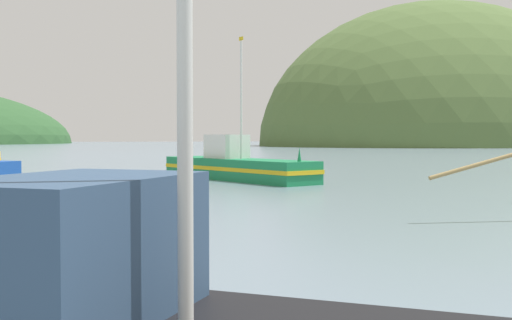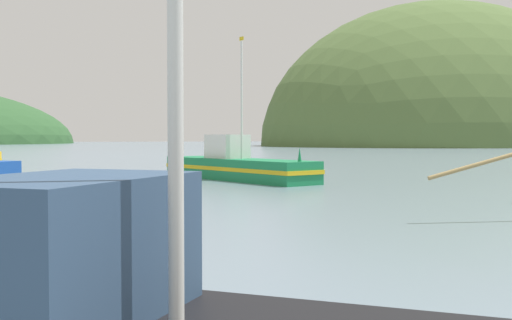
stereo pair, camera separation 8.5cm
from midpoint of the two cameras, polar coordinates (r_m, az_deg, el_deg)
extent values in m
ellipsoid|color=#516B38|center=(175.10, 16.42, 1.26)|extent=(98.13, 78.50, 75.32)
cube|color=#334C6B|center=(5.37, -16.37, -7.61)|extent=(2.45, 2.58, 1.16)
cube|color=#197A47|center=(35.26, -1.66, -0.83)|extent=(6.14, 11.61, 1.18)
cube|color=gold|center=(35.26, -1.66, -0.74)|extent=(6.20, 11.73, 0.21)
cone|color=#197A47|center=(31.10, 4.04, 0.49)|extent=(0.26, 0.26, 0.70)
cube|color=silver|center=(35.99, -2.55, 1.24)|extent=(2.36, 2.65, 1.35)
cylinder|color=silver|center=(34.91, -1.24, 5.43)|extent=(0.12, 0.12, 6.49)
cube|color=gold|center=(35.26, -1.24, 10.90)|extent=(0.15, 0.35, 0.20)
camera|label=1|loc=(0.04, -89.91, 0.00)|focal=44.32mm
camera|label=2|loc=(0.04, 90.09, 0.00)|focal=44.32mm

